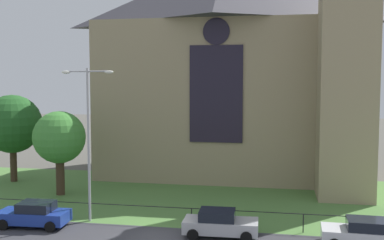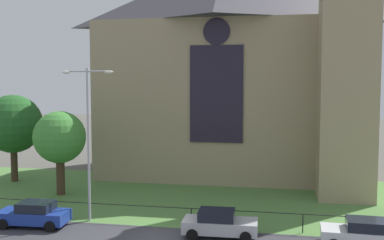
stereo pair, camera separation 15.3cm
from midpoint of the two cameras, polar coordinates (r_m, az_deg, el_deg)
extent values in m
plane|color=#56544C|center=(36.54, -0.32, -9.14)|extent=(160.00, 160.00, 0.00)
cube|color=#517F3D|center=(34.64, -0.97, -9.92)|extent=(120.00, 20.00, 0.01)
cube|color=tan|center=(44.66, 4.13, 2.48)|extent=(22.00, 12.00, 14.00)
cube|color=black|center=(38.64, 3.09, 3.16)|extent=(4.40, 0.16, 8.00)
cylinder|color=black|center=(38.83, 3.13, 10.70)|extent=(2.20, 0.15, 2.20)
cube|color=tan|center=(36.65, 18.42, 4.86)|extent=(4.00, 4.00, 18.00)
cylinder|color=black|center=(28.83, 0.06, -10.70)|extent=(26.35, 0.05, 0.05)
cylinder|color=black|center=(30.84, -12.28, -10.83)|extent=(0.06, 0.07, 1.10)
cylinder|color=black|center=(28.98, 0.06, -11.75)|extent=(0.06, 0.07, 1.10)
cylinder|color=black|center=(28.55, 13.47, -12.14)|extent=(0.07, 0.07, 1.10)
cylinder|color=#423021|center=(44.07, -20.70, -4.95)|extent=(0.58, 0.58, 3.16)
sphere|color=#235B23|center=(43.63, -20.83, -0.44)|extent=(5.07, 5.07, 5.07)
cylinder|color=#423021|center=(37.85, -15.57, -6.52)|extent=(0.65, 0.65, 2.98)
sphere|color=#428C38|center=(37.38, -15.67, -2.01)|extent=(4.01, 4.01, 4.01)
cylinder|color=#B2B2B7|center=(29.86, -12.32, -3.04)|extent=(0.16, 0.16, 9.58)
cylinder|color=#B2B2B7|center=(29.87, -13.72, 5.76)|extent=(1.40, 0.10, 0.10)
cylinder|color=#B2B2B7|center=(29.32, -11.22, 5.83)|extent=(1.40, 0.10, 0.10)
ellipsoid|color=white|center=(30.17, -14.94, 5.63)|extent=(0.57, 0.26, 0.20)
ellipsoid|color=white|center=(29.07, -9.93, 5.76)|extent=(0.57, 0.26, 0.20)
cube|color=#1E3899|center=(30.52, -18.59, -11.03)|extent=(4.28, 2.01, 0.70)
cube|color=black|center=(30.27, -18.28, -9.93)|extent=(2.08, 1.70, 0.55)
cylinder|color=black|center=(30.51, -21.87, -11.70)|extent=(0.65, 0.25, 0.64)
cylinder|color=black|center=(32.02, -20.25, -10.87)|extent=(0.65, 0.25, 0.64)
cylinder|color=black|center=(29.20, -16.74, -12.30)|extent=(0.65, 0.25, 0.64)
cylinder|color=black|center=(30.78, -15.32, -11.38)|extent=(0.65, 0.25, 0.64)
cube|color=#B7B7BC|center=(27.24, 3.60, -12.72)|extent=(4.26, 1.94, 0.70)
cube|color=black|center=(27.08, 3.18, -11.44)|extent=(2.05, 1.67, 0.55)
cylinder|color=black|center=(28.10, 6.83, -12.81)|extent=(0.65, 0.24, 0.64)
cylinder|color=black|center=(26.39, 6.69, -13.99)|extent=(0.65, 0.24, 0.64)
cylinder|color=black|center=(28.35, 0.74, -12.62)|extent=(0.65, 0.24, 0.64)
cylinder|color=black|center=(26.65, 0.17, -13.76)|extent=(0.65, 0.24, 0.64)
cube|color=silver|center=(27.12, 20.08, -13.09)|extent=(4.27, 1.97, 0.70)
cube|color=black|center=(26.96, 20.55, -11.82)|extent=(2.06, 1.68, 0.55)
cylinder|color=black|center=(27.92, 16.76, -13.10)|extent=(0.65, 0.25, 0.64)
camera|label=1|loc=(0.08, -89.87, 0.01)|focal=43.89mm
camera|label=2|loc=(0.08, 90.13, -0.01)|focal=43.89mm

